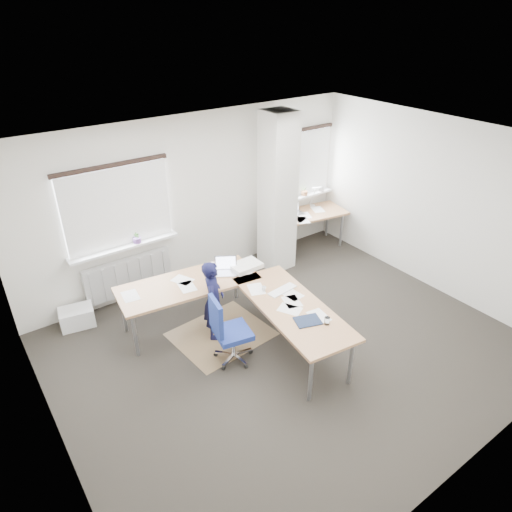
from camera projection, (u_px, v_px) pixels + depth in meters
ground at (288, 348)px, 6.38m from camera, size 6.00×6.00×0.00m
room_shell at (282, 220)px, 5.95m from camera, size 6.04×5.04×2.82m
floor_mat at (221, 334)px, 6.65m from camera, size 1.40×1.21×0.01m
white_crate at (77, 317)px, 6.77m from camera, size 0.54×0.42×0.29m
desk_main at (241, 295)px, 6.31m from camera, size 2.41×2.88×0.96m
desk_side at (309, 215)px, 8.73m from camera, size 1.50×0.93×1.22m
task_chair at (231, 343)px, 6.04m from camera, size 0.56×0.55×1.01m
person at (214, 300)px, 6.36m from camera, size 0.49×0.52×1.20m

